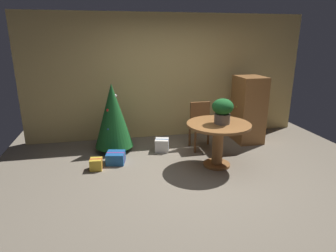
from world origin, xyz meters
TOP-DOWN VIEW (x-y plane):
  - ground_plane at (0.00, 0.00)m, footprint 6.60×6.60m
  - back_wall_panel at (0.00, 2.20)m, footprint 6.00×0.10m
  - round_dining_table at (0.49, 0.41)m, footprint 1.06×1.06m
  - flower_vase at (0.54, 0.39)m, footprint 0.35×0.35m
  - wooden_chair_far at (0.49, 1.31)m, footprint 0.44×0.43m
  - holiday_tree at (-1.21, 1.47)m, footprint 0.73×0.73m
  - gift_box_cream at (-0.31, 1.26)m, footprint 0.31×0.30m
  - gift_box_blue at (-1.21, 0.86)m, footprint 0.36×0.36m
  - gift_box_gold at (-1.54, 0.66)m, footprint 0.21×0.22m
  - wooden_cabinet at (1.56, 1.47)m, footprint 0.55×0.65m

SIDE VIEW (x-z plane):
  - ground_plane at x=0.00m, z-range 0.00..0.00m
  - gift_box_gold at x=-1.54m, z-range 0.00..0.19m
  - gift_box_blue at x=-1.21m, z-range 0.00..0.20m
  - gift_box_cream at x=-0.31m, z-range 0.00..0.24m
  - wooden_chair_far at x=0.49m, z-range 0.06..0.96m
  - round_dining_table at x=0.49m, z-range 0.18..0.94m
  - wooden_cabinet at x=1.56m, z-range 0.00..1.37m
  - holiday_tree at x=-1.21m, z-range 0.05..1.36m
  - flower_vase at x=0.54m, z-range 0.78..1.20m
  - back_wall_panel at x=0.00m, z-range 0.00..2.60m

